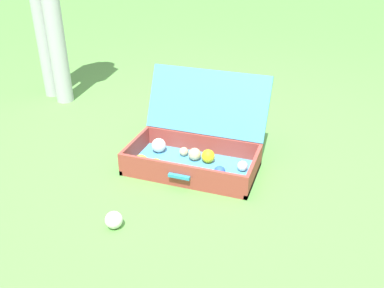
{
  "coord_description": "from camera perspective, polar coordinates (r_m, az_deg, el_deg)",
  "views": [
    {
      "loc": [
        0.58,
        -1.82,
        1.14
      ],
      "look_at": [
        -0.04,
        -0.06,
        0.15
      ],
      "focal_mm": 38.39,
      "sensor_mm": 36.0,
      "label": 1
    }
  ],
  "objects": [
    {
      "name": "stray_ball_on_grass",
      "position": [
        1.81,
        -10.81,
        -10.32
      ],
      "size": [
        0.08,
        0.08,
        0.08
      ],
      "primitive_type": "sphere",
      "color": "white",
      "rests_on": "ground"
    },
    {
      "name": "open_suitcase",
      "position": [
        2.19,
        0.37,
        -0.3
      ],
      "size": [
        0.68,
        0.54,
        0.45
      ],
      "color": "#4799C6",
      "rests_on": "ground"
    },
    {
      "name": "ground_plane",
      "position": [
        2.23,
        1.44,
        -2.92
      ],
      "size": [
        16.0,
        16.0,
        0.0
      ],
      "primitive_type": "plane",
      "color": "#569342"
    }
  ]
}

